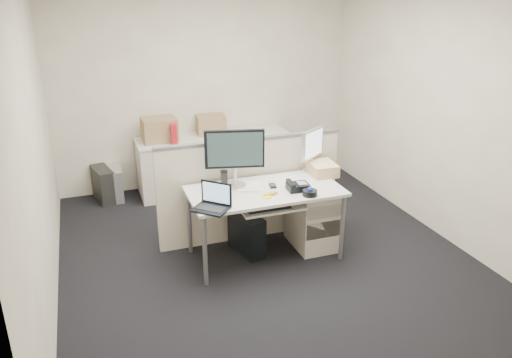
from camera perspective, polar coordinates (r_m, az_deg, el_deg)
name	(u,v)px	position (r m, az deg, el deg)	size (l,w,h in m)	color
floor	(265,255)	(5.20, 0.98, -8.71)	(4.00, 4.50, 0.01)	black
wall_back	(206,85)	(6.77, -5.75, 10.61)	(4.00, 0.02, 2.70)	beige
wall_front	(413,235)	(2.82, 17.51, -6.08)	(4.00, 0.02, 2.70)	beige
wall_left	(34,151)	(4.41, -24.07, 2.98)	(0.02, 4.50, 2.70)	beige
wall_right	(442,111)	(5.67, 20.51, 7.28)	(0.02, 4.50, 2.70)	beige
desk	(265,196)	(4.90, 1.03, -1.92)	(1.50, 0.75, 0.73)	silver
keyboard_tray	(272,207)	(4.76, 1.79, -3.22)	(0.62, 0.32, 0.02)	silver
drawer_pedestal	(312,217)	(5.28, 6.42, -4.30)	(0.40, 0.55, 0.65)	beige
cubicle_partition	(250,190)	(5.33, -0.66, -1.27)	(2.00, 0.06, 1.10)	beige
back_counter	(214,163)	(6.73, -4.78, 1.83)	(2.00, 0.60, 0.72)	beige
monitor_main	(235,159)	(4.85, -2.46, 2.34)	(0.58, 0.22, 0.58)	black
monitor_small	(312,151)	(5.31, 6.42, 3.23)	(0.37, 0.19, 0.46)	#B7B7BC
laptop	(210,198)	(4.41, -5.23, -2.19)	(0.30, 0.23, 0.23)	black
trackball	(310,193)	(4.76, 6.18, -1.58)	(0.14, 0.14, 0.05)	black
desk_phone	(298,187)	(4.87, 4.82, -0.89)	(0.21, 0.17, 0.07)	black
paper_stack	(249,186)	(4.94, -0.76, -0.82)	(0.23, 0.29, 0.01)	silver
sticky_pad	(267,197)	(4.70, 1.23, -2.02)	(0.08, 0.08, 0.01)	yellow
travel_mug	(224,179)	(4.94, -3.66, 0.00)	(0.07, 0.07, 0.15)	black
banana	(271,193)	(4.74, 1.67, -1.65)	(0.18, 0.04, 0.04)	gold
cellphone	(273,186)	(4.95, 1.92, -0.77)	(0.06, 0.12, 0.02)	black
manila_folders	(322,168)	(5.30, 7.58, 1.20)	(0.26, 0.33, 0.12)	#D3B27A
keyboard	(268,207)	(4.70, 1.40, -3.25)	(0.41, 0.15, 0.02)	black
pc_tower_desk	(247,233)	(5.16, -1.08, -6.24)	(0.18, 0.45, 0.42)	black
pc_tower_spare_dark	(103,184)	(6.67, -17.04, -0.59)	(0.18, 0.46, 0.43)	black
pc_tower_spare_silver	(115,183)	(6.69, -15.77, -0.43)	(0.18, 0.45, 0.42)	#B7B7BC
cardboard_box_left	(159,130)	(6.44, -10.97, 5.48)	(0.43, 0.32, 0.32)	#8E6D49
cardboard_box_right	(211,125)	(6.69, -5.17, 6.14)	(0.37, 0.29, 0.27)	#8E6D49
red_binder	(173,133)	(6.37, -9.48, 5.24)	(0.07, 0.31, 0.29)	#AD1721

